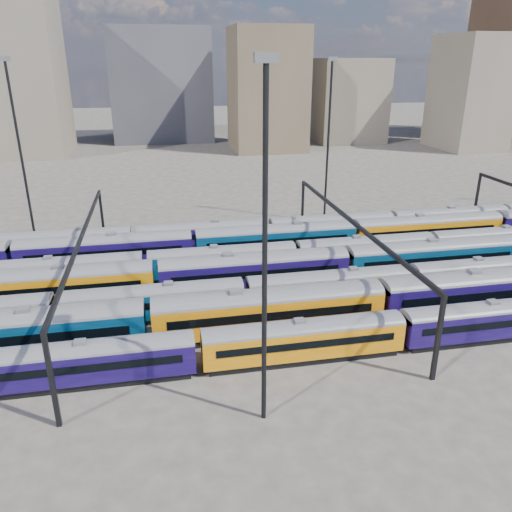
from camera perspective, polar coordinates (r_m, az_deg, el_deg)
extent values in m
plane|color=#413B37|center=(58.82, 1.23, -3.83)|extent=(500.00, 500.00, 0.00)
cube|color=black|center=(45.08, -18.78, -13.27)|extent=(17.19, 2.23, 0.63)
cube|color=#110738|center=(44.21, -19.03, -11.52)|extent=(18.10, 2.62, 2.62)
cylinder|color=#4C4C51|center=(43.53, -19.24, -10.07)|extent=(18.10, 2.62, 2.62)
cube|color=black|center=(42.93, -19.30, -12.13)|extent=(15.93, 0.06, 0.68)
cube|color=black|center=(45.16, -18.88, -10.28)|extent=(15.93, 0.06, 0.68)
cube|color=slate|center=(43.18, -19.36, -9.28)|extent=(0.90, 0.81, 0.32)
cube|color=black|center=(45.98, 5.38, -11.32)|extent=(17.19, 2.23, 0.63)
cube|color=#BA6A07|center=(45.12, 5.45, -9.58)|extent=(18.10, 2.62, 2.62)
cylinder|color=#4C4C51|center=(44.46, 5.51, -8.14)|extent=(18.10, 2.62, 2.62)
cube|color=black|center=(43.87, 5.95, -10.11)|extent=(15.93, 0.06, 0.68)
cube|color=black|center=(46.06, 5.00, -8.41)|extent=(15.93, 0.06, 0.68)
cube|color=slate|center=(44.12, 5.54, -7.35)|extent=(0.90, 0.81, 0.32)
cube|color=black|center=(53.80, 25.08, -8.24)|extent=(17.19, 2.23, 0.63)
cube|color=#110738|center=(53.07, 25.36, -6.70)|extent=(18.10, 2.62, 2.62)
cylinder|color=#4C4C51|center=(52.51, 25.58, -5.43)|extent=(18.10, 2.62, 2.62)
cube|color=black|center=(52.01, 26.25, -7.05)|extent=(15.93, 0.06, 0.68)
cube|color=black|center=(53.87, 24.61, -5.78)|extent=(15.93, 0.06, 0.68)
cube|color=slate|center=(52.22, 25.70, -4.75)|extent=(0.90, 0.81, 0.32)
cube|color=black|center=(50.52, -25.28, -10.17)|extent=(21.22, 2.75, 0.78)
cube|color=#042945|center=(49.56, -25.65, -8.18)|extent=(22.34, 3.24, 3.24)
cylinder|color=#4C4C51|center=(48.84, -25.95, -6.52)|extent=(22.34, 3.24, 3.24)
cube|color=black|center=(48.00, -26.16, -8.72)|extent=(19.66, 0.06, 0.84)
cube|color=black|center=(50.78, -25.30, -6.89)|extent=(19.66, 0.06, 0.84)
cube|color=slate|center=(48.47, -26.11, -5.61)|extent=(1.12, 1.01, 0.39)
cube|color=black|center=(49.62, 1.49, -8.46)|extent=(21.22, 2.75, 0.78)
cube|color=#BA6A07|center=(48.64, 1.51, -6.41)|extent=(22.34, 3.24, 3.24)
cylinder|color=#4C4C51|center=(47.91, 1.53, -4.70)|extent=(22.34, 3.24, 3.24)
cube|color=black|center=(47.05, 1.95, -6.91)|extent=(19.66, 0.06, 0.84)
cube|color=black|center=(49.89, 1.11, -5.15)|extent=(19.66, 0.06, 0.84)
cube|color=slate|center=(47.53, 1.54, -3.77)|extent=(1.12, 1.01, 0.39)
cube|color=black|center=(58.52, 24.10, -5.57)|extent=(21.22, 2.75, 0.78)
cube|color=#110738|center=(57.69, 24.40, -3.79)|extent=(22.34, 3.24, 3.24)
cylinder|color=#4C4C51|center=(57.07, 24.65, -2.32)|extent=(22.34, 3.24, 3.24)
cube|color=black|center=(56.36, 25.39, -4.11)|extent=(19.66, 0.06, 0.84)
cube|color=black|center=(58.74, 23.58, -2.79)|extent=(19.66, 0.06, 0.84)
cube|color=slate|center=(56.76, 24.78, -1.52)|extent=(1.12, 1.01, 0.39)
cube|color=black|center=(53.12, -11.45, -6.85)|extent=(17.45, 2.26, 0.64)
cube|color=#042945|center=(52.36, -11.59, -5.26)|extent=(18.37, 2.66, 2.66)
cylinder|color=#4C4C51|center=(51.79, -11.70, -3.94)|extent=(18.37, 2.66, 2.66)
cube|color=black|center=(51.01, -11.61, -5.62)|extent=(16.16, 0.06, 0.69)
cube|color=black|center=(53.44, -11.62, -4.31)|extent=(16.16, 0.06, 0.69)
cube|color=slate|center=(51.49, -11.75, -3.23)|extent=(0.92, 0.83, 0.32)
cube|color=black|center=(55.90, 8.41, -5.13)|extent=(17.45, 2.26, 0.64)
cube|color=#BA6A07|center=(55.18, 8.50, -3.60)|extent=(18.37, 2.66, 2.66)
cylinder|color=#4C4C51|center=(54.64, 8.58, -2.33)|extent=(18.37, 2.66, 2.66)
cube|color=black|center=(53.90, 8.99, -3.89)|extent=(16.16, 0.06, 0.69)
cube|color=black|center=(56.21, 8.07, -2.73)|extent=(16.16, 0.06, 0.69)
cube|color=slate|center=(54.36, 8.62, -1.65)|extent=(0.92, 0.83, 0.32)
cube|color=black|center=(64.40, 24.59, -3.26)|extent=(17.45, 2.26, 0.64)
cube|color=#110738|center=(63.78, 24.82, -1.91)|extent=(18.37, 2.66, 2.66)
cylinder|color=#4C4C51|center=(63.31, 25.00, -0.80)|extent=(18.37, 2.66, 2.66)
cube|color=black|center=(62.68, 25.55, -2.12)|extent=(16.16, 0.06, 0.69)
cube|color=black|center=(64.67, 24.19, -1.19)|extent=(16.16, 0.06, 0.69)
cube|color=slate|center=(63.07, 25.10, -0.21)|extent=(0.92, 0.83, 0.32)
cube|color=black|center=(58.85, -22.15, -5.12)|extent=(20.65, 2.68, 0.76)
cube|color=#BA6A07|center=(58.05, -22.42, -3.39)|extent=(21.74, 3.15, 3.15)
cylinder|color=#4C4C51|center=(57.45, -22.64, -1.96)|extent=(21.74, 3.15, 3.15)
cube|color=black|center=(56.47, -22.75, -3.71)|extent=(19.13, 0.06, 0.82)
cube|color=black|center=(59.34, -22.21, -2.42)|extent=(19.13, 0.06, 0.82)
cube|color=slate|center=(57.14, -22.76, -1.19)|extent=(1.09, 0.98, 0.38)
cube|color=black|center=(58.40, -0.17, -3.61)|extent=(20.65, 2.68, 0.76)
cube|color=#110738|center=(57.59, -0.18, -1.85)|extent=(21.74, 3.15, 3.15)
cylinder|color=#4C4C51|center=(56.98, -0.18, -0.39)|extent=(21.74, 3.15, 3.15)
cube|color=black|center=(56.00, 0.13, -2.13)|extent=(19.13, 0.06, 0.82)
cube|color=black|center=(58.89, -0.47, -0.90)|extent=(19.13, 0.06, 0.82)
cube|color=slate|center=(56.68, -0.18, 0.40)|extent=(1.09, 0.98, 0.38)
cube|color=black|center=(65.99, 19.25, -1.82)|extent=(20.65, 2.68, 0.76)
cube|color=#042945|center=(65.28, 19.46, -0.25)|extent=(21.74, 3.15, 3.15)
cylinder|color=#4C4C51|center=(64.75, 19.63, 1.05)|extent=(21.74, 3.15, 3.15)
cube|color=black|center=(63.89, 20.19, -0.45)|extent=(19.13, 0.06, 0.82)
cube|color=black|center=(66.43, 18.83, 0.56)|extent=(19.13, 0.06, 0.82)
cube|color=slate|center=(64.48, 19.72, 1.75)|extent=(1.09, 0.98, 0.38)
cube|color=black|center=(63.22, -20.92, -3.15)|extent=(17.24, 2.24, 0.64)
cube|color=#110738|center=(62.60, -21.11, -1.79)|extent=(18.15, 2.63, 2.63)
cylinder|color=#4C4C51|center=(62.12, -21.27, -0.67)|extent=(18.15, 2.63, 2.63)
cube|color=black|center=(61.27, -21.34, -2.00)|extent=(15.97, 0.06, 0.68)
cube|color=black|center=(63.70, -20.97, -1.06)|extent=(15.97, 0.06, 0.68)
cube|color=slate|center=(61.88, -21.36, -0.07)|extent=(0.91, 0.82, 0.32)
cube|color=black|center=(62.49, -3.80, -1.97)|extent=(17.24, 2.24, 0.64)
cube|color=#042945|center=(61.86, -3.84, -0.58)|extent=(18.15, 2.63, 2.63)
cylinder|color=#4C4C51|center=(61.38, -3.87, 0.56)|extent=(18.15, 2.63, 2.63)
cube|color=black|center=(60.52, -3.68, -0.77)|extent=(15.97, 0.06, 0.68)
cube|color=black|center=(62.98, -4.01, 0.13)|extent=(15.97, 0.06, 0.68)
cube|color=slate|center=(61.13, -3.89, 1.17)|extent=(0.91, 0.82, 0.32)
cube|color=black|center=(67.20, 12.25, -0.70)|extent=(17.24, 2.24, 0.64)
cube|color=#BA6A07|center=(66.62, 12.36, 0.60)|extent=(18.15, 2.63, 2.63)
cylinder|color=#4C4C51|center=(66.17, 12.44, 1.66)|extent=(18.15, 2.63, 2.63)
cube|color=black|center=(65.37, 12.83, 0.44)|extent=(15.97, 0.06, 0.68)
cube|color=black|center=(67.65, 11.94, 1.24)|extent=(15.97, 0.06, 0.68)
cube|color=slate|center=(65.94, 12.49, 2.23)|extent=(0.91, 0.82, 0.32)
cube|color=black|center=(76.35, 25.32, 0.37)|extent=(17.24, 2.24, 0.64)
cube|color=#042945|center=(75.84, 25.51, 1.52)|extent=(18.15, 2.63, 2.63)
cylinder|color=#4C4C51|center=(75.45, 25.67, 2.46)|extent=(18.15, 2.63, 2.63)
cube|color=black|center=(74.74, 26.13, 1.40)|extent=(15.97, 0.06, 0.68)
cube|color=black|center=(76.75, 24.98, 2.08)|extent=(15.97, 0.06, 0.68)
cube|color=slate|center=(75.25, 25.75, 2.96)|extent=(0.91, 0.82, 0.32)
cube|color=black|center=(67.11, -16.58, -1.11)|extent=(20.57, 2.67, 0.76)
cube|color=#110738|center=(66.41, -16.75, 0.44)|extent=(21.65, 3.14, 3.14)
cylinder|color=#4C4C51|center=(65.89, -16.90, 1.72)|extent=(21.65, 3.14, 3.14)
cube|color=black|center=(64.80, -16.90, 0.26)|extent=(19.05, 0.06, 0.81)
cube|color=black|center=(67.77, -16.68, 1.21)|extent=(19.05, 0.06, 0.81)
cube|color=slate|center=(65.62, -16.97, 2.40)|extent=(1.08, 0.97, 0.38)
cube|color=black|center=(68.34, 2.26, 0.23)|extent=(20.57, 2.67, 0.76)
cube|color=#042945|center=(67.65, 2.29, 1.76)|extent=(21.65, 3.14, 3.14)
cylinder|color=#4C4C51|center=(67.14, 2.31, 3.03)|extent=(21.65, 3.14, 3.14)
cube|color=black|center=(66.07, 2.61, 1.61)|extent=(19.05, 0.06, 0.81)
cube|color=black|center=(68.99, 1.99, 2.50)|extent=(19.05, 0.06, 0.81)
cube|color=slate|center=(66.88, 2.32, 3.70)|extent=(1.08, 0.97, 0.38)
cube|color=black|center=(76.33, 18.75, 1.38)|extent=(20.57, 2.67, 0.76)
cube|color=#BA6A07|center=(75.72, 18.93, 2.76)|extent=(21.65, 3.14, 3.14)
cylinder|color=#4C4C51|center=(75.26, 19.07, 3.89)|extent=(21.65, 3.14, 3.14)
cube|color=black|center=(74.31, 19.55, 2.65)|extent=(19.05, 0.06, 0.81)
cube|color=black|center=(76.92, 18.39, 3.41)|extent=(19.05, 0.06, 0.81)
cube|color=slate|center=(75.03, 19.15, 4.50)|extent=(1.08, 0.97, 0.38)
cube|color=black|center=(72.68, -21.20, 0.00)|extent=(17.57, 2.28, 0.65)
cube|color=#042945|center=(72.13, -21.38, 1.24)|extent=(18.50, 2.68, 2.68)
cylinder|color=#4C4C51|center=(71.71, -21.52, 2.24)|extent=(18.50, 2.68, 2.68)
cube|color=black|center=(70.76, -21.58, 1.10)|extent=(16.28, 0.06, 0.69)
cube|color=black|center=(73.29, -21.25, 1.83)|extent=(16.28, 0.06, 0.69)
cube|color=slate|center=(71.50, -21.60, 2.78)|extent=(0.92, 0.83, 0.32)
cube|color=black|center=(71.59, -6.05, 1.08)|extent=(17.57, 2.28, 0.65)
cube|color=#110738|center=(71.03, -6.10, 2.34)|extent=(18.50, 2.68, 2.68)
cylinder|color=#4C4C51|center=(70.60, -6.15, 3.37)|extent=(18.50, 2.68, 2.68)
cube|color=black|center=(69.64, -6.01, 2.23)|extent=(16.28, 0.06, 0.69)
cube|color=black|center=(72.21, -6.21, 2.93)|extent=(16.28, 0.06, 0.69)
cube|color=slate|center=(70.38, -6.17, 3.92)|extent=(0.92, 0.83, 0.32)
cube|color=black|center=(75.47, 8.54, 2.05)|extent=(17.57, 2.28, 0.65)
cube|color=#BA6A07|center=(74.94, 8.61, 3.25)|extent=(18.50, 2.68, 2.68)
cylinder|color=#4C4C51|center=(74.54, 8.66, 4.23)|extent=(18.50, 2.68, 2.68)
cube|color=black|center=(73.63, 8.97, 3.16)|extent=(16.28, 0.06, 0.69)
cube|color=black|center=(76.06, 8.29, 3.80)|extent=(16.28, 0.06, 0.69)
cube|color=slate|center=(74.33, 8.70, 4.75)|extent=(0.92, 0.83, 0.32)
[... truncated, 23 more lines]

